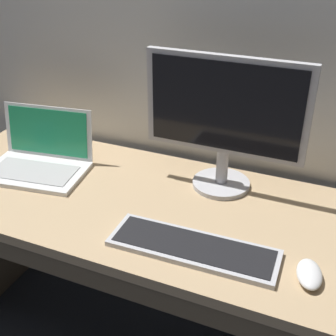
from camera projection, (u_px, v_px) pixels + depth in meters
desk at (146, 246)px, 1.51m from camera, size 1.62×0.64×0.73m
laptop_white at (39, 161)px, 1.60m from camera, size 0.39×0.30×0.21m
external_monitor at (225, 119)px, 1.38m from camera, size 0.52×0.20×0.45m
wired_keyboard at (193, 248)px, 1.21m from camera, size 0.48×0.16×0.02m
computer_mouse at (309, 274)px, 1.11m from camera, size 0.09×0.12×0.03m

